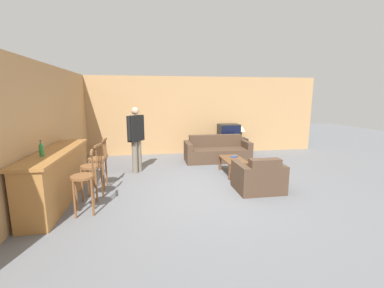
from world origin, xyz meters
name	(u,v)px	position (x,y,z in m)	size (l,w,h in m)	color
ground_plane	(208,191)	(0.00, 0.00, 0.00)	(24.00, 24.00, 0.00)	slate
wall_back	(184,116)	(0.00, 3.72, 1.30)	(9.40, 0.08, 2.60)	tan
wall_left	(60,125)	(-3.21, 1.36, 1.30)	(0.08, 8.72, 2.60)	tan
bar_counter	(57,176)	(-2.87, -0.05, 0.49)	(0.55, 2.50, 0.98)	#A87038
bar_chair_near	(84,181)	(-2.25, -0.67, 0.57)	(0.44, 0.44, 1.07)	brown
bar_chair_mid	(92,170)	(-2.25, -0.04, 0.57)	(0.45, 0.45, 1.07)	brown
bar_chair_far	(99,162)	(-2.25, 0.58, 0.57)	(0.40, 0.40, 1.07)	brown
couch_far	(217,152)	(0.85, 2.49, 0.28)	(1.96, 0.84, 0.76)	#4C3828
armchair_near	(259,178)	(1.05, -0.14, 0.28)	(0.93, 0.79, 0.75)	#4C3828
coffee_table	(233,161)	(0.90, 1.09, 0.33)	(0.51, 0.95, 0.40)	brown
tv_unit	(228,146)	(1.48, 3.37, 0.27)	(1.23, 0.54, 0.54)	black
tv	(229,131)	(1.48, 3.37, 0.78)	(0.70, 0.51, 0.49)	black
bottle	(41,149)	(-2.92, -0.48, 1.10)	(0.07, 0.07, 0.26)	#2D7F3D
book_on_table	(234,157)	(0.97, 1.24, 0.41)	(0.21, 0.19, 0.03)	navy
table_lamp	(242,129)	(1.94, 3.37, 0.85)	(0.27, 0.27, 0.42)	brown
person_by_window	(136,136)	(-1.51, 1.65, 0.95)	(0.42, 0.51, 1.69)	#756B5B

